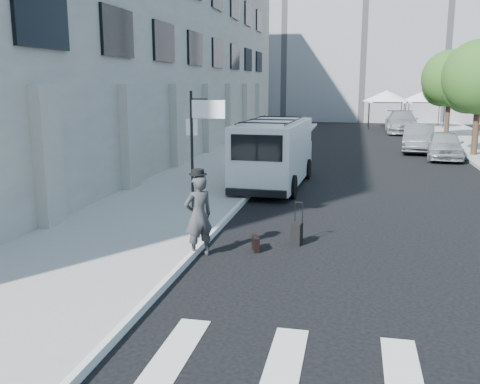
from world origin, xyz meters
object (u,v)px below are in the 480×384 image
at_px(parked_car_b, 419,138).
at_px(suitcase, 297,233).
at_px(parked_car_a, 444,145).
at_px(businessman, 198,216).
at_px(briefcase, 256,243).
at_px(parked_car_c, 402,122).
at_px(cargo_van, 274,153).

bearing_deg(parked_car_b, suitcase, -97.66).
bearing_deg(suitcase, parked_car_a, 77.41).
distance_m(businessman, briefcase, 1.55).
bearing_deg(parked_car_a, businessman, -109.49).
distance_m(briefcase, suitcase, 1.13).
bearing_deg(briefcase, businessman, -170.56).
xyz_separation_m(parked_car_a, parked_car_b, (-0.95, 2.80, 0.04)).
height_order(businessman, parked_car_c, businessman).
relative_size(cargo_van, parked_car_b, 1.41).
xyz_separation_m(briefcase, suitcase, (0.88, 0.69, 0.10)).
bearing_deg(briefcase, parked_car_c, 60.00).
bearing_deg(businessman, parked_car_c, -146.25).
height_order(parked_car_a, parked_car_b, parked_car_b).
bearing_deg(briefcase, parked_car_a, 48.84).
bearing_deg(businessman, suitcase, 169.03).
relative_size(briefcase, parked_car_c, 0.08).
relative_size(suitcase, parked_car_c, 0.18).
height_order(parked_car_a, parked_car_c, parked_car_c).
bearing_deg(suitcase, briefcase, -135.01).
bearing_deg(parked_car_c, suitcase, -98.19).
xyz_separation_m(briefcase, parked_car_c, (5.72, 31.52, 0.67)).
xyz_separation_m(suitcase, parked_car_a, (5.79, 16.30, 0.45)).
bearing_deg(parked_car_c, businessman, -101.38).
relative_size(briefcase, parked_car_a, 0.10).
bearing_deg(cargo_van, parked_car_b, 63.34).
xyz_separation_m(businessman, suitcase, (2.07, 1.35, -0.66)).
distance_m(suitcase, parked_car_c, 31.21).
xyz_separation_m(businessman, parked_car_a, (7.85, 17.65, -0.21)).
height_order(businessman, parked_car_a, businessman).
distance_m(parked_car_a, parked_car_c, 14.56).
bearing_deg(parked_car_b, cargo_van, -112.42).
relative_size(cargo_van, parked_car_c, 1.13).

